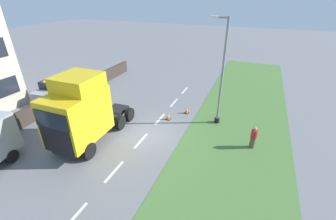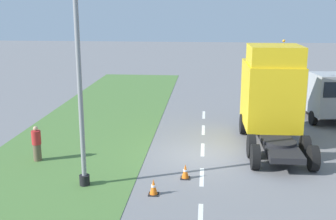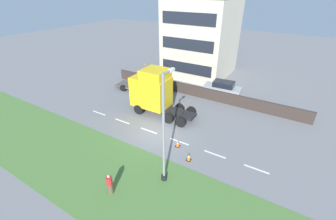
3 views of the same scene
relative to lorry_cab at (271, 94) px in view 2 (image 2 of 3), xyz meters
The scene contains 9 objects.
ground_plane 4.73m from the lorry_cab, 142.03° to the right, with size 120.00×120.00×0.00m, color slate.
grass_verge 9.85m from the lorry_cab, 164.73° to the right, with size 7.00×44.00×0.01m.
lane_markings 5.13m from the lorry_cab, 135.08° to the right, with size 0.16×17.80×0.00m.
lorry_cab is the anchor object (origin of this frame).
flatbed_truck 5.33m from the lorry_cab, 44.18° to the left, with size 2.83×5.76×2.87m.
lamp_post 9.65m from the lorry_cab, 141.37° to the right, with size 1.31×0.38×7.69m.
pedestrian 11.03m from the lorry_cab, 160.31° to the right, with size 0.39×0.39×1.54m.
traffic_cone_lead 8.44m from the lorry_cab, 126.84° to the right, with size 0.36×0.36×0.58m.
traffic_cone_trailing 6.66m from the lorry_cab, 127.61° to the right, with size 0.36×0.36×0.58m.
Camera 2 is at (0.06, -17.60, 6.48)m, focal length 45.00 mm.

